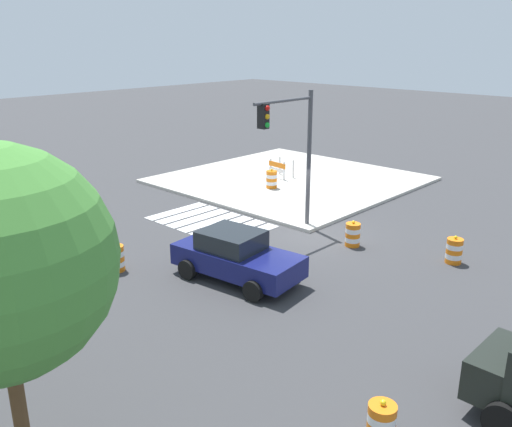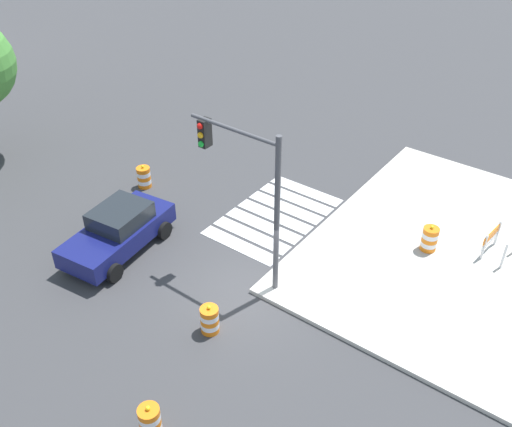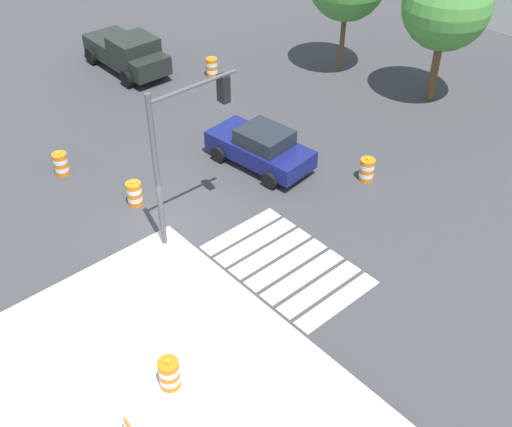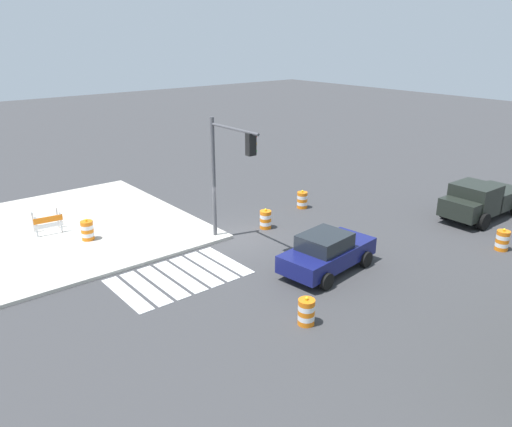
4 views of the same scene
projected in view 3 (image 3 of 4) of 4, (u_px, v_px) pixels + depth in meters
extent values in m
plane|color=#38383A|center=(169.00, 229.00, 21.86)|extent=(120.00, 120.00, 0.00)
cube|color=silver|center=(242.00, 231.00, 21.76)|extent=(0.60, 3.20, 0.02)
cube|color=silver|center=(256.00, 242.00, 21.32)|extent=(0.60, 3.20, 0.02)
cube|color=silver|center=(271.00, 253.00, 20.88)|extent=(0.60, 3.20, 0.02)
cube|color=silver|center=(287.00, 264.00, 20.44)|extent=(0.60, 3.20, 0.02)
cube|color=silver|center=(303.00, 276.00, 20.00)|extent=(0.60, 3.20, 0.02)
cube|color=silver|center=(320.00, 289.00, 19.56)|extent=(0.60, 3.20, 0.02)
cube|color=silver|center=(338.00, 302.00, 19.12)|extent=(0.60, 3.20, 0.02)
cube|color=navy|center=(260.00, 149.00, 24.65)|extent=(4.49, 2.33, 0.70)
cube|color=#1E2328|center=(265.00, 137.00, 24.11)|extent=(2.07, 1.81, 0.60)
cylinder|color=black|center=(218.00, 154.00, 25.01)|extent=(0.68, 0.32, 0.66)
cylinder|color=black|center=(250.00, 136.00, 26.13)|extent=(0.68, 0.32, 0.66)
cylinder|color=black|center=(270.00, 180.00, 23.60)|extent=(0.68, 0.32, 0.66)
cylinder|color=black|center=(301.00, 159.00, 24.71)|extent=(0.68, 0.32, 0.66)
cube|color=black|center=(113.00, 45.00, 32.03)|extent=(2.53, 2.04, 0.90)
cube|color=black|center=(134.00, 53.00, 30.59)|extent=(1.93, 2.03, 1.50)
cube|color=black|center=(147.00, 66.00, 30.12)|extent=(1.43, 1.92, 0.90)
cylinder|color=black|center=(162.00, 67.00, 31.10)|extent=(0.84, 0.31, 0.84)
cylinder|color=black|center=(127.00, 79.00, 30.05)|extent=(0.84, 0.31, 0.84)
cylinder|color=black|center=(126.00, 45.00, 33.12)|extent=(0.84, 0.31, 0.84)
cylinder|color=black|center=(91.00, 56.00, 32.08)|extent=(0.84, 0.31, 0.84)
cylinder|color=orange|center=(63.00, 171.00, 24.48)|extent=(0.56, 0.56, 0.18)
cylinder|color=white|center=(62.00, 168.00, 24.37)|extent=(0.56, 0.56, 0.18)
cylinder|color=orange|center=(61.00, 164.00, 24.26)|extent=(0.56, 0.56, 0.18)
cylinder|color=white|center=(60.00, 160.00, 24.15)|extent=(0.56, 0.56, 0.18)
cylinder|color=orange|center=(59.00, 156.00, 24.04)|extent=(0.56, 0.56, 0.18)
sphere|color=yellow|center=(59.00, 153.00, 23.95)|extent=(0.12, 0.12, 0.12)
cylinder|color=orange|center=(212.00, 74.00, 31.22)|extent=(0.56, 0.56, 0.18)
cylinder|color=white|center=(212.00, 70.00, 31.10)|extent=(0.56, 0.56, 0.18)
cylinder|color=orange|center=(212.00, 67.00, 30.99)|extent=(0.56, 0.56, 0.18)
cylinder|color=white|center=(212.00, 64.00, 30.88)|extent=(0.56, 0.56, 0.18)
cylinder|color=orange|center=(211.00, 60.00, 30.77)|extent=(0.56, 0.56, 0.18)
sphere|color=yellow|center=(211.00, 57.00, 30.68)|extent=(0.12, 0.12, 0.12)
cylinder|color=orange|center=(136.00, 201.00, 22.96)|extent=(0.56, 0.56, 0.18)
cylinder|color=white|center=(135.00, 197.00, 22.85)|extent=(0.56, 0.56, 0.18)
cylinder|color=orange|center=(134.00, 194.00, 22.74)|extent=(0.56, 0.56, 0.18)
cylinder|color=white|center=(134.00, 189.00, 22.63)|extent=(0.56, 0.56, 0.18)
cylinder|color=orange|center=(133.00, 185.00, 22.52)|extent=(0.56, 0.56, 0.18)
sphere|color=yellow|center=(133.00, 182.00, 22.43)|extent=(0.12, 0.12, 0.12)
cylinder|color=orange|center=(366.00, 177.00, 24.17)|extent=(0.56, 0.56, 0.18)
cylinder|color=white|center=(366.00, 173.00, 24.06)|extent=(0.56, 0.56, 0.18)
cylinder|color=orange|center=(367.00, 170.00, 23.95)|extent=(0.56, 0.56, 0.18)
cylinder|color=white|center=(367.00, 166.00, 23.84)|extent=(0.56, 0.56, 0.18)
cylinder|color=orange|center=(368.00, 162.00, 23.72)|extent=(0.56, 0.56, 0.18)
sphere|color=yellow|center=(368.00, 158.00, 23.63)|extent=(0.12, 0.12, 0.12)
cylinder|color=orange|center=(170.00, 382.00, 16.53)|extent=(0.56, 0.56, 0.18)
cylinder|color=white|center=(170.00, 378.00, 16.42)|extent=(0.56, 0.56, 0.18)
cylinder|color=orange|center=(169.00, 374.00, 16.31)|extent=(0.56, 0.56, 0.18)
cylinder|color=white|center=(169.00, 369.00, 16.19)|extent=(0.56, 0.56, 0.18)
cylinder|color=orange|center=(168.00, 365.00, 16.08)|extent=(0.56, 0.56, 0.18)
sphere|color=yellow|center=(168.00, 361.00, 15.99)|extent=(0.12, 0.12, 0.12)
cube|color=silver|center=(125.00, 426.00, 15.04)|extent=(0.08, 0.08, 1.00)
cylinder|color=#4C4C51|center=(157.00, 174.00, 19.40)|extent=(0.18, 0.18, 5.50)
cylinder|color=#4C4C51|center=(194.00, 86.00, 18.71)|extent=(0.15, 3.20, 0.12)
cube|color=black|center=(224.00, 88.00, 19.57)|extent=(0.36, 0.28, 0.90)
sphere|color=red|center=(219.00, 78.00, 19.49)|extent=(0.20, 0.20, 0.20)
sphere|color=#F2A514|center=(220.00, 86.00, 19.68)|extent=(0.20, 0.20, 0.20)
sphere|color=green|center=(220.00, 95.00, 19.87)|extent=(0.20, 0.20, 0.20)
cylinder|color=brown|center=(435.00, 68.00, 28.42)|extent=(0.36, 0.36, 3.05)
sphere|color=#478C38|center=(447.00, 6.00, 26.65)|extent=(3.80, 3.80, 3.80)
cylinder|color=brown|center=(342.00, 40.00, 30.85)|extent=(0.24, 0.24, 3.13)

